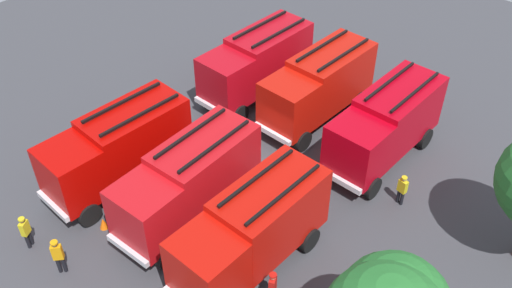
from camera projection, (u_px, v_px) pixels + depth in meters
ground_plane at (256, 165)px, 28.54m from camera, size 52.75×52.75×0.00m
fire_truck_0 at (257, 62)px, 32.01m from camera, size 7.24×2.84×3.88m
fire_truck_1 at (118, 147)px, 26.31m from camera, size 7.29×2.98×3.88m
fire_truck_2 at (318, 85)px, 30.25m from camera, size 7.24×2.85×3.88m
fire_truck_3 at (188, 181)px, 24.56m from camera, size 7.31×3.05×3.88m
fire_truck_4 at (386, 124)px, 27.64m from camera, size 7.21×2.77×3.88m
fire_truck_5 at (252, 230)px, 22.43m from camera, size 7.21×2.76×3.88m
firefighter_1 at (402, 189)px, 25.97m from camera, size 0.31×0.46×1.63m
firefighter_2 at (58, 255)px, 22.87m from camera, size 0.48×0.46×1.82m
firefighter_3 at (26, 231)px, 23.99m from camera, size 0.48×0.41×1.68m
firefighter_4 at (273, 287)px, 21.69m from camera, size 0.48×0.40×1.81m
traffic_cone_0 at (103, 223)px, 25.19m from camera, size 0.39×0.39×0.56m
traffic_cone_1 at (143, 125)px, 30.48m from camera, size 0.52×0.52×0.75m
traffic_cone_2 at (204, 139)px, 29.67m from camera, size 0.44×0.44×0.63m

